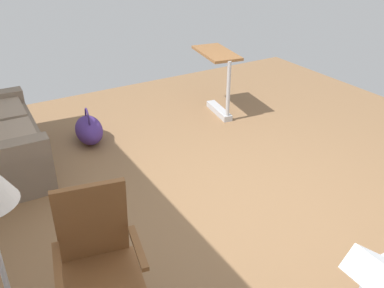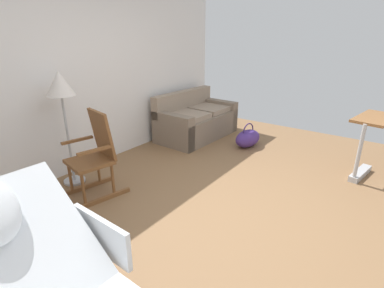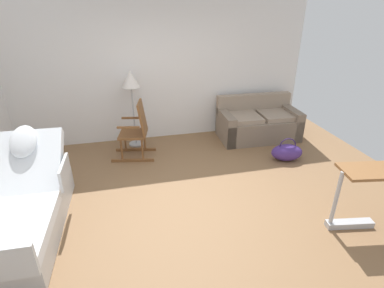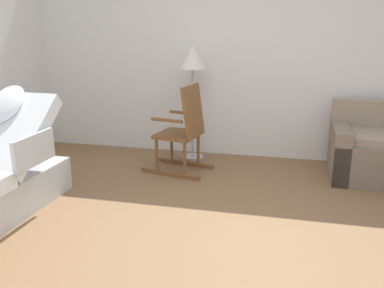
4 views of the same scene
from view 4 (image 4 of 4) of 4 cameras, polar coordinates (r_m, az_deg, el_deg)
ground_plane at (r=3.42m, az=2.42°, el=-13.10°), size 7.15×7.15×0.00m
back_wall at (r=5.34m, az=7.46°, el=12.58°), size 5.92×0.10×2.70m
rocking_chair at (r=4.73m, az=-1.23°, el=1.88°), size 0.84×0.61×1.05m
floor_lamp at (r=5.11m, az=0.09°, el=11.19°), size 0.34×0.34×1.48m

